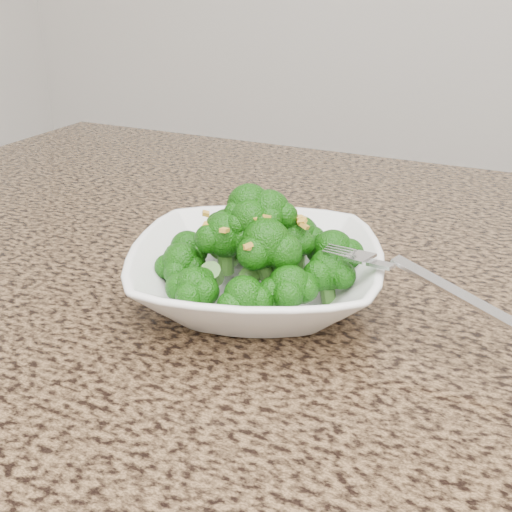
% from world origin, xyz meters
% --- Properties ---
extents(granite_counter, '(1.64, 1.04, 0.03)m').
position_xyz_m(granite_counter, '(0.00, 0.30, 0.89)').
color(granite_counter, brown).
rests_on(granite_counter, cabinet).
extents(bowl, '(0.31, 0.31, 0.06)m').
position_xyz_m(bowl, '(-0.14, 0.25, 0.93)').
color(bowl, white).
rests_on(bowl, granite_counter).
extents(broccoli_pile, '(0.21, 0.21, 0.08)m').
position_xyz_m(broccoli_pile, '(-0.14, 0.25, 1.00)').
color(broccoli_pile, '#135309').
rests_on(broccoli_pile, bowl).
extents(garlic_topping, '(0.13, 0.13, 0.01)m').
position_xyz_m(garlic_topping, '(-0.14, 0.25, 1.04)').
color(garlic_topping, gold).
rests_on(garlic_topping, broccoli_pile).
extents(fork, '(0.20, 0.08, 0.01)m').
position_xyz_m(fork, '(-0.01, 0.25, 0.97)').
color(fork, silver).
rests_on(fork, bowl).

